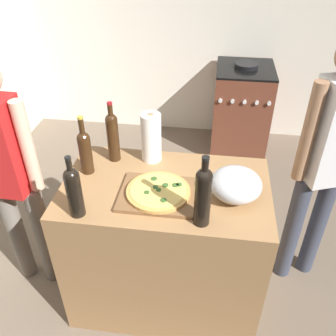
# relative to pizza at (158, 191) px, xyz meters

# --- Properties ---
(ground_plane) EXTENTS (4.38, 3.60, 0.02)m
(ground_plane) POSITION_rel_pizza_xyz_m (0.03, 0.89, -0.97)
(ground_plane) COLOR #6B5B4C
(kitchen_wall_rear) EXTENTS (4.38, 0.10, 2.60)m
(kitchen_wall_rear) POSITION_rel_pizza_xyz_m (0.03, 2.44, 0.34)
(kitchen_wall_rear) COLOR silver
(kitchen_wall_rear) RESTS_ON ground_plane
(counter) EXTENTS (1.13, 0.69, 0.93)m
(counter) POSITION_rel_pizza_xyz_m (0.03, 0.09, -0.49)
(counter) COLOR #9E7247
(counter) RESTS_ON ground_plane
(cutting_board) EXTENTS (0.40, 0.32, 0.02)m
(cutting_board) POSITION_rel_pizza_xyz_m (-0.00, -0.00, -0.02)
(cutting_board) COLOR brown
(cutting_board) RESTS_ON counter
(pizza) EXTENTS (0.33, 0.33, 0.03)m
(pizza) POSITION_rel_pizza_xyz_m (0.00, 0.00, 0.00)
(pizza) COLOR tan
(pizza) RESTS_ON cutting_board
(mixing_bowl) EXTENTS (0.27, 0.27, 0.16)m
(mixing_bowl) POSITION_rel_pizza_xyz_m (0.39, 0.04, 0.05)
(mixing_bowl) COLOR #B2B2B7
(mixing_bowl) RESTS_ON counter
(paper_towel_roll) EXTENTS (0.12, 0.12, 0.30)m
(paper_towel_roll) POSITION_rel_pizza_xyz_m (-0.09, 0.34, 0.12)
(paper_towel_roll) COLOR white
(paper_towel_roll) RESTS_ON counter
(wine_bottle_amber) EXTENTS (0.07, 0.07, 0.35)m
(wine_bottle_amber) POSITION_rel_pizza_xyz_m (-0.43, 0.16, 0.12)
(wine_bottle_amber) COLOR #331E0F
(wine_bottle_amber) RESTS_ON counter
(wine_bottle_clear) EXTENTS (0.07, 0.07, 0.37)m
(wine_bottle_clear) POSITION_rel_pizza_xyz_m (-0.31, 0.31, 0.14)
(wine_bottle_clear) COLOR #331E0F
(wine_bottle_clear) RESTS_ON counter
(wine_bottle_dark) EXTENTS (0.08, 0.08, 0.38)m
(wine_bottle_dark) POSITION_rel_pizza_xyz_m (0.23, -0.17, 0.14)
(wine_bottle_dark) COLOR black
(wine_bottle_dark) RESTS_ON counter
(wine_bottle_green) EXTENTS (0.08, 0.08, 0.34)m
(wine_bottle_green) POSITION_rel_pizza_xyz_m (-0.37, -0.19, 0.12)
(wine_bottle_green) COLOR black
(wine_bottle_green) RESTS_ON counter
(stove) EXTENTS (0.56, 0.63, 0.94)m
(stove) POSITION_rel_pizza_xyz_m (0.53, 2.04, -0.50)
(stove) COLOR brown
(stove) RESTS_ON ground_plane
(person_in_stripes) EXTENTS (0.37, 0.21, 1.57)m
(person_in_stripes) POSITION_rel_pizza_xyz_m (-0.89, 0.12, -0.06)
(person_in_stripes) COLOR slate
(person_in_stripes) RESTS_ON ground_plane
(person_in_red) EXTENTS (0.36, 0.26, 1.67)m
(person_in_red) POSITION_rel_pizza_xyz_m (0.92, 0.40, 0.01)
(person_in_red) COLOR #383D4C
(person_in_red) RESTS_ON ground_plane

